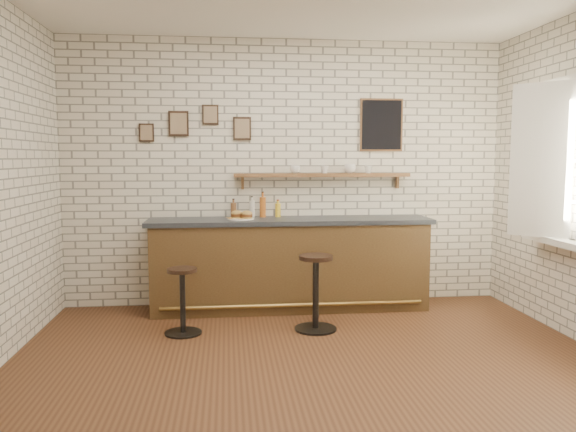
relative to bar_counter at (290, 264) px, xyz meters
name	(u,v)px	position (x,y,z in m)	size (l,w,h in m)	color
ground	(312,364)	(-0.01, -1.70, -0.51)	(5.00, 5.00, 0.00)	#58341E
bar_counter	(290,264)	(0.00, 0.00, 0.00)	(3.10, 0.65, 1.01)	#513A1D
sandwich_plate	(241,219)	(-0.54, -0.03, 0.51)	(0.28, 0.28, 0.01)	white
ciabatta_sandwich	(242,215)	(-0.53, -0.03, 0.56)	(0.26, 0.18, 0.08)	tan
potato_chips	(238,218)	(-0.57, -0.03, 0.52)	(0.26, 0.18, 0.00)	#F1B655
bitters_bottle_brown	(234,210)	(-0.62, 0.18, 0.59)	(0.07, 0.07, 0.21)	brown
bitters_bottle_white	(252,209)	(-0.41, 0.18, 0.60)	(0.06, 0.06, 0.24)	beige
bitters_bottle_amber	(263,207)	(-0.29, 0.18, 0.62)	(0.07, 0.07, 0.29)	#A9561B
condiment_bottle_yellow	(278,210)	(-0.12, 0.18, 0.59)	(0.06, 0.06, 0.20)	gold
bar_stool_left	(183,299)	(-1.12, -0.79, -0.17)	(0.35, 0.35, 0.64)	black
bar_stool_right	(316,290)	(0.16, -0.80, -0.11)	(0.41, 0.41, 0.74)	black
wall_shelf	(322,175)	(0.39, 0.20, 0.97)	(2.00, 0.18, 0.18)	brown
shelf_cup_a	(295,169)	(0.08, 0.20, 1.04)	(0.11, 0.11, 0.09)	white
shelf_cup_b	(325,170)	(0.42, 0.20, 1.03)	(0.09, 0.09, 0.08)	white
shelf_cup_c	(350,169)	(0.71, 0.20, 1.05)	(0.13, 0.13, 0.10)	white
shelf_cup_d	(368,169)	(0.92, 0.20, 1.04)	(0.09, 0.09, 0.08)	white
back_wall_decor	(306,125)	(0.22, 0.28, 1.54)	(2.96, 0.02, 0.56)	black
window_sill	(571,244)	(2.39, -1.40, 0.39)	(0.20, 1.35, 0.06)	white
casement_window	(571,161)	(2.35, -1.40, 1.14)	(0.40, 1.30, 1.56)	white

